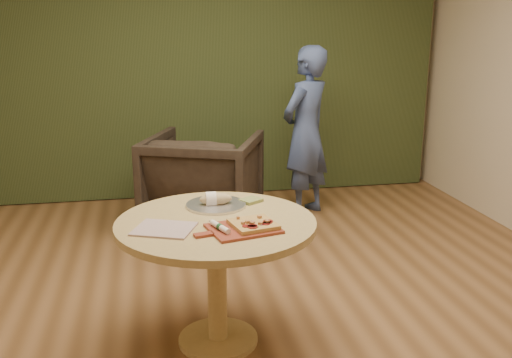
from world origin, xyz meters
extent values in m
cube|color=brown|center=(0.00, 0.00, -0.01)|extent=(5.00, 6.00, 0.02)
cube|color=beige|center=(0.00, 3.01, 1.40)|extent=(5.00, 0.02, 2.80)
cube|color=#2A3618|center=(0.00, 2.90, 1.40)|extent=(4.80, 0.14, 2.78)
cylinder|color=tan|center=(-0.33, -0.11, 0.01)|extent=(0.46, 0.46, 0.03)
cylinder|color=tan|center=(-0.33, -0.11, 0.35)|extent=(0.11, 0.11, 0.68)
cylinder|color=tan|center=(-0.33, -0.11, 0.73)|extent=(1.11, 1.11, 0.04)
cube|color=brown|center=(-0.20, -0.29, 0.76)|extent=(0.40, 0.35, 0.01)
cube|color=brown|center=(-0.42, -0.34, 0.76)|extent=(0.11, 0.07, 0.01)
cube|color=tan|center=(-0.15, -0.29, 0.78)|extent=(0.26, 0.26, 0.02)
cylinder|color=maroon|center=(-0.16, -0.34, 0.79)|extent=(0.05, 0.05, 0.00)
cylinder|color=maroon|center=(-0.07, -0.29, 0.79)|extent=(0.05, 0.05, 0.00)
cylinder|color=maroon|center=(-0.08, -0.31, 0.79)|extent=(0.05, 0.05, 0.00)
cylinder|color=maroon|center=(-0.16, -0.36, 0.79)|extent=(0.05, 0.05, 0.00)
cylinder|color=maroon|center=(-0.20, -0.34, 0.79)|extent=(0.04, 0.04, 0.00)
cylinder|color=maroon|center=(-0.09, -0.32, 0.79)|extent=(0.05, 0.05, 0.00)
cube|color=#BB7946|center=(-0.12, -0.32, 0.79)|extent=(0.03, 0.03, 0.01)
cube|color=#BB7946|center=(-0.10, -0.23, 0.79)|extent=(0.02, 0.02, 0.01)
cube|color=#BB7946|center=(-0.16, -0.32, 0.79)|extent=(0.03, 0.03, 0.01)
cube|color=#BB7946|center=(-0.22, -0.22, 0.79)|extent=(0.02, 0.02, 0.01)
cube|color=#BB7946|center=(-0.21, -0.30, 0.79)|extent=(0.02, 0.02, 0.01)
cube|color=#BB7946|center=(-0.08, -0.31, 0.79)|extent=(0.03, 0.03, 0.01)
cube|color=#BB7946|center=(-0.18, -0.29, 0.79)|extent=(0.03, 0.03, 0.01)
cube|color=#346B1E|center=(-0.20, -0.34, 0.79)|extent=(0.01, 0.01, 0.00)
cube|color=#346B1E|center=(-0.14, -0.36, 0.79)|extent=(0.01, 0.01, 0.00)
cube|color=#346B1E|center=(-0.21, -0.33, 0.79)|extent=(0.01, 0.01, 0.00)
cube|color=#346B1E|center=(-0.10, -0.32, 0.79)|extent=(0.01, 0.01, 0.00)
cube|color=#346B1E|center=(-0.10, -0.20, 0.79)|extent=(0.01, 0.01, 0.00)
cube|color=#964A74|center=(-0.17, -0.29, 0.79)|extent=(0.03, 0.02, 0.00)
cube|color=#964A74|center=(-0.11, -0.33, 0.79)|extent=(0.02, 0.03, 0.00)
cube|color=#964A74|center=(-0.15, -0.28, 0.79)|extent=(0.02, 0.03, 0.00)
cylinder|color=white|center=(-0.33, -0.30, 0.78)|extent=(0.09, 0.17, 0.03)
cylinder|color=#194C26|center=(-0.33, -0.30, 0.78)|extent=(0.04, 0.04, 0.03)
cube|color=silver|center=(-0.36, -0.22, 0.78)|extent=(0.03, 0.04, 0.00)
cube|color=silver|center=(-0.61, -0.21, 0.76)|extent=(0.37, 0.34, 0.01)
cylinder|color=silver|center=(-0.29, 0.14, 0.75)|extent=(0.35, 0.35, 0.01)
cylinder|color=silver|center=(-0.29, 0.14, 0.76)|extent=(0.36, 0.36, 0.02)
ellipsoid|color=tan|center=(-0.29, 0.14, 0.79)|extent=(0.19, 0.08, 0.07)
cylinder|color=white|center=(-0.32, 0.14, 0.79)|extent=(0.06, 0.09, 0.09)
cube|color=olive|center=(-0.08, 0.18, 0.76)|extent=(0.15, 0.15, 0.02)
imported|color=black|center=(-0.20, 1.83, 0.48)|extent=(1.19, 1.15, 0.96)
imported|color=#3D4F7E|center=(0.79, 2.04, 0.80)|extent=(0.70, 0.67, 1.61)
camera|label=1|loc=(-0.67, -3.07, 1.80)|focal=40.00mm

